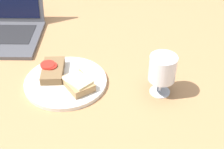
{
  "coord_description": "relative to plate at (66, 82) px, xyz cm",
  "views": [
    {
      "loc": [
        8.18,
        -71.58,
        63.92
      ],
      "look_at": [
        7.15,
        0.4,
        8.0
      ],
      "focal_mm": 50.0,
      "sensor_mm": 36.0,
      "label": 1
    }
  ],
  "objects": [
    {
      "name": "sandwich_with_tomato",
      "position": [
        -4.35,
        3.23,
        2.01
      ],
      "size": [
        7.44,
        12.1,
        3.1
      ],
      "color": "brown",
      "rests_on": "plate"
    },
    {
      "name": "plate",
      "position": [
        0.0,
        0.0,
        0.0
      ],
      "size": [
        25.14,
        25.14,
        1.23
      ],
      "primitive_type": "cylinder",
      "color": "silver",
      "rests_on": "wooden_table"
    },
    {
      "name": "sandwich_with_cheese",
      "position": [
        4.23,
        -3.16,
        2.06
      ],
      "size": [
        10.74,
        11.43,
        3.03
      ],
      "color": "#A88456",
      "rests_on": "plate"
    },
    {
      "name": "wooden_table",
      "position": [
        7.07,
        -2.25,
        -2.12
      ],
      "size": [
        140.0,
        140.0,
        3.0
      ],
      "primitive_type": "cube",
      "color": "#B27F51",
      "rests_on": "ground"
    },
    {
      "name": "wine_glass",
      "position": [
        28.43,
        -3.69,
        7.54
      ],
      "size": [
        7.78,
        7.78,
        12.62
      ],
      "color": "white",
      "rests_on": "wooden_table"
    }
  ]
}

